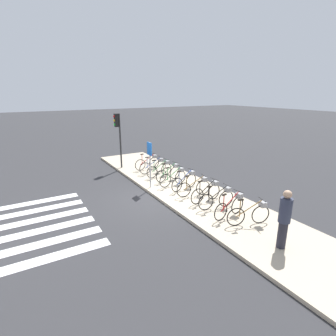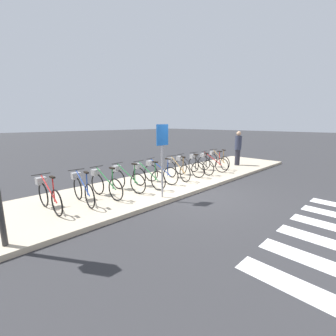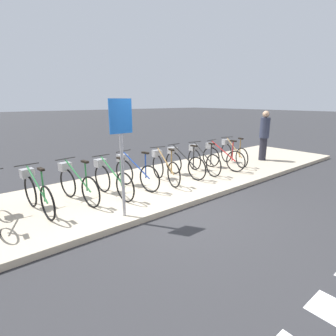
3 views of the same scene
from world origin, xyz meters
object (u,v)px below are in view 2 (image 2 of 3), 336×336
Objects in this scene: parked_bicycle_5 at (158,172)px; pedestrian at (238,147)px; parked_bicycle_0 at (48,194)px; parked_bicycle_10 at (218,160)px; parked_bicycle_1 at (82,188)px; parked_bicycle_3 at (126,178)px; parked_bicycle_9 at (211,162)px; sign_post at (162,148)px; parked_bicycle_4 at (146,175)px; parked_bicycle_8 at (199,164)px; parked_bicycle_6 at (177,168)px; parked_bicycle_2 at (104,183)px; parked_bicycle_7 at (187,166)px.

pedestrian reaches higher than parked_bicycle_5.
parked_bicycle_0 is 0.88× the size of pedestrian.
pedestrian reaches higher than parked_bicycle_10.
parked_bicycle_3 is (1.52, 0.10, 0.00)m from parked_bicycle_1.
parked_bicycle_10 is (6.94, 0.08, 0.00)m from parked_bicycle_1.
parked_bicycle_9 is at bearing -1.16° from parked_bicycle_0.
parked_bicycle_3 is 0.72× the size of sign_post.
parked_bicycle_4 is 3.10m from parked_bicycle_8.
pedestrian is 6.55m from sign_post.
parked_bicycle_6 is at bearing 32.47° from sign_post.
pedestrian reaches higher than parked_bicycle_8.
parked_bicycle_0 is at bearing 178.09° from parked_bicycle_2.
parked_bicycle_3 is (2.38, 0.02, 0.00)m from parked_bicycle_0.
parked_bicycle_0 is 1.00× the size of parked_bicycle_9.
parked_bicycle_9 is at bearing -2.81° from parked_bicycle_5.
sign_post reaches higher than parked_bicycle_6.
parked_bicycle_9 is (5.44, -0.09, 0.00)m from parked_bicycle_2.
parked_bicycle_1 is at bearing -178.21° from parked_bicycle_2.
parked_bicycle_2 is 4.65m from parked_bicycle_8.
parked_bicycle_9 is at bearing 176.40° from pedestrian.
parked_bicycle_1 is 6.14m from parked_bicycle_9.
parked_bicycle_1 is 2.26m from parked_bicycle_4.
sign_post is at bearing -128.36° from parked_bicycle_5.
parked_bicycle_2 and parked_bicycle_4 have the same top height.
sign_post is (-4.21, -1.17, 1.06)m from parked_bicycle_9.
pedestrian is (5.40, -0.30, 0.52)m from parked_bicycle_5.
parked_bicycle_7 and parked_bicycle_9 have the same top height.
parked_bicycle_5 is 0.90m from parked_bicycle_6.
parked_bicycle_0 is at bearing 179.93° from parked_bicycle_7.
parked_bicycle_4 is (1.55, -0.10, 0.00)m from parked_bicycle_2.
parked_bicycle_1 is at bearing -176.38° from parked_bicycle_3.
parked_bicycle_2 is 6.24m from parked_bicycle_10.
parked_bicycle_0 is 3.12m from parked_bicycle_4.
parked_bicycle_4 is 6.15m from pedestrian.
parked_bicycle_3 is 5.43m from parked_bicycle_10.
parked_bicycle_5 and parked_bicycle_9 have the same top height.
sign_post reaches higher than parked_bicycle_10.
parked_bicycle_0 is at bearing -179.95° from parked_bicycle_10.
sign_post reaches higher than parked_bicycle_7.
pedestrian reaches higher than parked_bicycle_7.
parked_bicycle_4 is at bearing -179.87° from parked_bicycle_9.
parked_bicycle_1 is 1.00× the size of parked_bicycle_9.
parked_bicycle_2 is at bearing 179.83° from parked_bicycle_8.
pedestrian is at bearing -2.55° from parked_bicycle_3.
parked_bicycle_6 is (3.17, -0.02, 0.00)m from parked_bicycle_2.
parked_bicycle_0 is 0.72× the size of sign_post.
pedestrian is at bearing -4.19° from parked_bicycle_7.
parked_bicycle_5 is at bearing 12.79° from parked_bicycle_4.
parked_bicycle_3 is 1.00× the size of parked_bicycle_5.
parked_bicycle_5 is at bearing 0.19° from parked_bicycle_0.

